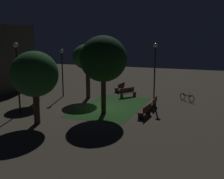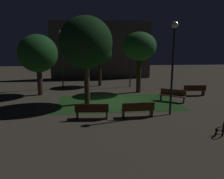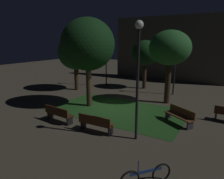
{
  "view_description": "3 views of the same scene",
  "coord_description": "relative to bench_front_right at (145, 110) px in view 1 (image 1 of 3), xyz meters",
  "views": [
    {
      "loc": [
        -19.5,
        -8.14,
        5.67
      ],
      "look_at": [
        1.13,
        -0.14,
        1.33
      ],
      "focal_mm": 42.65,
      "sensor_mm": 36.0,
      "label": 1
    },
    {
      "loc": [
        -1.23,
        -14.59,
        3.83
      ],
      "look_at": [
        0.12,
        -0.7,
        1.01
      ],
      "focal_mm": 33.7,
      "sensor_mm": 36.0,
      "label": 2
    },
    {
      "loc": [
        6.82,
        -11.23,
        4.4
      ],
      "look_at": [
        -0.42,
        0.61,
        1.07
      ],
      "focal_mm": 33.03,
      "sensor_mm": 36.0,
      "label": 3
    }
  ],
  "objects": [
    {
      "name": "lamp_post_plaza_east",
      "position": [
        -2.7,
        9.0,
        3.05
      ],
      "size": [
        0.36,
        0.36,
        5.32
      ],
      "color": "black",
      "rests_on": "ground"
    },
    {
      "name": "tree_left_canopy",
      "position": [
        -4.17,
        6.36,
        2.84
      ],
      "size": [
        3.07,
        3.07,
        4.83
      ],
      "color": "#423021",
      "rests_on": "ground"
    },
    {
      "name": "bench_corner",
      "position": [
        8.17,
        4.83,
        0.0
      ],
      "size": [
        1.82,
        0.55,
        0.88
      ],
      "color": "#422314",
      "rests_on": "ground"
    },
    {
      "name": "bench_by_lamp",
      "position": [
        5.76,
        3.21,
        0.0
      ],
      "size": [
        1.78,
        1.37,
        0.88
      ],
      "color": "brown",
      "rests_on": "ground"
    },
    {
      "name": "ground_plane",
      "position": [
        1.26,
        3.67,
        -0.48
      ],
      "size": [
        60.0,
        60.0,
        0.0
      ],
      "primitive_type": "plane",
      "color": "#4C4438"
    },
    {
      "name": "bench_front_right",
      "position": [
        0.0,
        0.0,
        0.0
      ],
      "size": [
        1.83,
        0.62,
        0.88
      ],
      "color": "#422314",
      "rests_on": "ground"
    },
    {
      "name": "bicycle",
      "position": [
        6.09,
        -2.32,
        -0.14
      ],
      "size": [
        1.15,
        1.39,
        0.93
      ],
      "color": "black",
      "rests_on": "ground"
    },
    {
      "name": "grass_lawn",
      "position": [
        1.82,
        3.34,
        -0.48
      ],
      "size": [
        8.43,
        4.83,
        0.01
      ],
      "primitive_type": "cube",
      "color": "#23511E",
      "rests_on": "ground"
    },
    {
      "name": "tree_back_left",
      "position": [
        0.83,
        10.04,
        2.76
      ],
      "size": [
        2.43,
        2.43,
        4.41
      ],
      "color": "#38281C",
      "rests_on": "ground"
    },
    {
      "name": "lamp_post_near_wall",
      "position": [
        4.51,
        0.37,
        2.98
      ],
      "size": [
        0.36,
        0.36,
        5.18
      ],
      "color": "black",
      "rests_on": "ground"
    },
    {
      "name": "lamp_post_plaza_west",
      "position": [
        3.76,
        9.2,
        2.61
      ],
      "size": [
        0.36,
        0.36,
        4.55
      ],
      "color": "black",
      "rests_on": "ground"
    },
    {
      "name": "bench_near_trees",
      "position": [
        2.52,
        -0.0,
        0.0
      ],
      "size": [
        1.82,
        0.55,
        0.88
      ],
      "color": "#512D19",
      "rests_on": "ground"
    },
    {
      "name": "tree_near_wall",
      "position": [
        4.02,
        6.6,
        3.36
      ],
      "size": [
        2.82,
        2.82,
        5.08
      ],
      "color": "#38281C",
      "rests_on": "ground"
    },
    {
      "name": "tree_tall_center",
      "position": [
        -0.31,
        3.17,
        3.63
      ],
      "size": [
        3.47,
        3.47,
        5.82
      ],
      "color": "#423021",
      "rests_on": "ground"
    }
  ]
}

